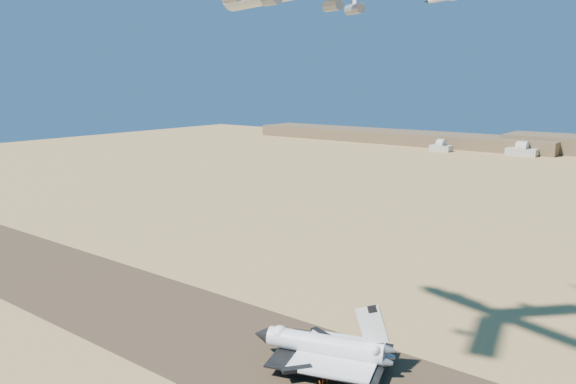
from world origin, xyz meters
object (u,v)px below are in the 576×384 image
Objects in this scene: crew_b at (323,381)px; crew_c at (327,380)px; crew_a at (320,384)px; shuttle at (324,347)px.

crew_c is (0.63, 0.79, 0.11)m from crew_b.
crew_a is 1.63m from crew_b.
crew_c reaches higher than crew_b.
shuttle is 10.76m from crew_b.
crew_a is 1.05× the size of crew_b.
crew_b is (5.42, -8.25, -4.29)m from shuttle.
shuttle reaches higher than crew_b.
crew_b is at bearing 97.34° from crew_c.
shuttle is 12.07m from crew_a.
shuttle is at bearing -4.83° from crew_c.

